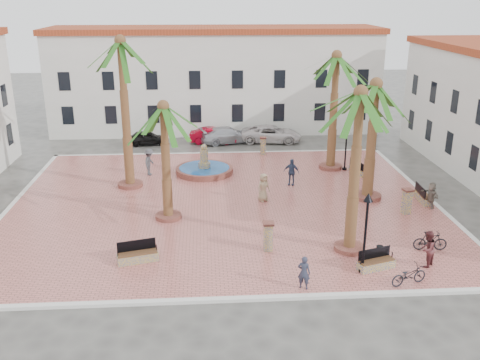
{
  "coord_description": "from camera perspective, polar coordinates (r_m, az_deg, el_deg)",
  "views": [
    {
      "loc": [
        -1.06,
        -30.76,
        12.41
      ],
      "look_at": [
        1.0,
        0.0,
        1.6
      ],
      "focal_mm": 40.0,
      "sensor_mm": 36.0,
      "label": 1
    }
  ],
  "objects": [
    {
      "name": "car_red",
      "position": [
        46.76,
        -2.87,
        4.76
      ],
      "size": [
        4.17,
        1.71,
        1.34
      ],
      "primitive_type": "imported",
      "rotation": [
        0.0,
        0.0,
        1.5
      ],
      "color": "#9B041A",
      "rests_on": "ground"
    },
    {
      "name": "pedestrian_north",
      "position": [
        38.34,
        -9.64,
        1.9
      ],
      "size": [
        0.99,
        1.37,
        1.92
      ],
      "primitive_type": "imported",
      "rotation": [
        0.0,
        0.0,
        1.33
      ],
      "color": "#45454A",
      "rests_on": "plaza"
    },
    {
      "name": "lamppost_s",
      "position": [
        24.7,
        13.34,
        -4.11
      ],
      "size": [
        0.43,
        0.43,
        3.92
      ],
      "color": "black",
      "rests_on": "plaza"
    },
    {
      "name": "lamppost_e",
      "position": [
        39.25,
        11.31,
        4.59
      ],
      "size": [
        0.41,
        0.41,
        3.73
      ],
      "color": "black",
      "rests_on": "plaza"
    },
    {
      "name": "kerb_e",
      "position": [
        35.99,
        19.44,
        -1.86
      ],
      "size": [
        0.3,
        22.3,
        0.16
      ],
      "primitive_type": "cube",
      "color": "silver",
      "rests_on": "ground"
    },
    {
      "name": "bench_ne",
      "position": [
        39.24,
        12.55,
        1.07
      ],
      "size": [
        1.05,
        1.93,
        0.98
      ],
      "rotation": [
        0.0,
        0.0,
        1.85
      ],
      "color": "#91805D",
      "rests_on": "plaza"
    },
    {
      "name": "pedestrian_fountain_b",
      "position": [
        36.0,
        5.5,
        0.86
      ],
      "size": [
        1.15,
        0.8,
        1.82
      ],
      "primitive_type": "imported",
      "rotation": [
        0.0,
        0.0,
        -0.37
      ],
      "color": "#323F5E",
      "rests_on": "plaza"
    },
    {
      "name": "cyclist_b",
      "position": [
        26.79,
        19.36,
        -6.94
      ],
      "size": [
        1.1,
        1.1,
        1.8
      ],
      "primitive_type": "imported",
      "rotation": [
        0.0,
        0.0,
        3.9
      ],
      "color": "#582629",
      "rests_on": "plaza"
    },
    {
      "name": "bench_se",
      "position": [
        26.14,
        14.3,
        -8.62
      ],
      "size": [
        1.91,
        1.09,
        0.97
      ],
      "rotation": [
        0.0,
        0.0,
        0.31
      ],
      "color": "#91805D",
      "rests_on": "plaza"
    },
    {
      "name": "bollard_e",
      "position": [
        32.69,
        17.37,
        -2.14
      ],
      "size": [
        0.65,
        0.65,
        1.53
      ],
      "rotation": [
        0.0,
        0.0,
        0.22
      ],
      "color": "#91805D",
      "rests_on": "plaza"
    },
    {
      "name": "car_white",
      "position": [
        47.11,
        3.36,
        4.93
      ],
      "size": [
        5.49,
        3.02,
        1.46
      ],
      "primitive_type": "imported",
      "rotation": [
        0.0,
        0.0,
        1.45
      ],
      "color": "silver",
      "rests_on": "ground"
    },
    {
      "name": "car_silver",
      "position": [
        46.72,
        -1.29,
        4.82
      ],
      "size": [
        5.24,
        3.17,
        1.42
      ],
      "primitive_type": "imported",
      "rotation": [
        0.0,
        0.0,
        1.83
      ],
      "color": "#AFB0B8",
      "rests_on": "ground"
    },
    {
      "name": "litter_bin",
      "position": [
        27.16,
        14.64,
        -7.43
      ],
      "size": [
        0.33,
        0.33,
        0.64
      ],
      "primitive_type": "cylinder",
      "color": "black",
      "rests_on": "plaza"
    },
    {
      "name": "palm_e",
      "position": [
        33.06,
        14.2,
        8.36
      ],
      "size": [
        5.74,
        5.74,
        7.61
      ],
      "color": "brown",
      "rests_on": "plaza"
    },
    {
      "name": "bicycle_a",
      "position": [
        25.14,
        17.56,
        -9.64
      ],
      "size": [
        1.88,
        1.12,
        0.93
      ],
      "primitive_type": "imported",
      "rotation": [
        0.0,
        0.0,
        1.87
      ],
      "color": "black",
      "rests_on": "plaza"
    },
    {
      "name": "pedestrian_east",
      "position": [
        34.06,
        19.72,
        -1.51
      ],
      "size": [
        0.88,
        1.57,
        1.61
      ],
      "primitive_type": "imported",
      "rotation": [
        0.0,
        0.0,
        -1.28
      ],
      "color": "#72675B",
      "rests_on": "plaza"
    },
    {
      "name": "palm_sw",
      "position": [
        29.37,
        -8.12,
        6.31
      ],
      "size": [
        4.88,
        4.88,
        6.86
      ],
      "color": "brown",
      "rests_on": "plaza"
    },
    {
      "name": "bollard_se",
      "position": [
        26.87,
        3.02,
        -5.98
      ],
      "size": [
        0.55,
        0.55,
        1.52
      ],
      "rotation": [
        0.0,
        0.0,
        -0.01
      ],
      "color": "#91805D",
      "rests_on": "plaza"
    },
    {
      "name": "palm_s",
      "position": [
        25.46,
        12.62,
        7.21
      ],
      "size": [
        5.02,
        5.02,
        8.33
      ],
      "color": "brown",
      "rests_on": "plaza"
    },
    {
      "name": "car_black",
      "position": [
        46.83,
        -9.85,
        4.45
      ],
      "size": [
        3.76,
        1.79,
        1.24
      ],
      "primitive_type": "imported",
      "rotation": [
        0.0,
        0.0,
        1.66
      ],
      "color": "black",
      "rests_on": "ground"
    },
    {
      "name": "bench_e",
      "position": [
        35.12,
        18.94,
        -1.71
      ],
      "size": [
        0.67,
        1.93,
        1.01
      ],
      "rotation": [
        0.0,
        0.0,
        1.52
      ],
      "color": "#91805D",
      "rests_on": "plaza"
    },
    {
      "name": "kerb_w",
      "position": [
        35.22,
        -23.4,
        -2.84
      ],
      "size": [
        0.3,
        22.3,
        0.16
      ],
      "primitive_type": "cube",
      "color": "silver",
      "rests_on": "ground"
    },
    {
      "name": "bollard_n",
      "position": [
        42.79,
        2.48,
        3.69
      ],
      "size": [
        0.56,
        0.56,
        1.43
      ],
      "rotation": [
        0.0,
        0.0,
        -0.09
      ],
      "color": "#91805D",
      "rests_on": "plaza"
    },
    {
      "name": "kerb_s",
      "position": [
        23.31,
        -0.67,
        -12.61
      ],
      "size": [
        26.3,
        0.3,
        0.16
      ],
      "primitive_type": "cube",
      "color": "silver",
      "rests_on": "ground"
    },
    {
      "name": "cyclist_a",
      "position": [
        23.74,
        6.84,
        -9.76
      ],
      "size": [
        0.66,
        0.56,
        1.55
      ],
      "primitive_type": "imported",
      "rotation": [
        0.0,
        0.0,
        2.74
      ],
      "color": "#2C2F42",
      "rests_on": "plaza"
    },
    {
      "name": "bench_s",
      "position": [
        26.44,
        -10.86,
        -7.96
      ],
      "size": [
        2.05,
        1.08,
        1.03
      ],
      "rotation": [
        0.0,
        0.0,
        0.26
      ],
      "color": "#91805D",
      "rests_on": "plaza"
    },
    {
      "name": "palm_ne",
      "position": [
        38.52,
        10.21,
        11.6
      ],
      "size": [
        5.47,
        5.47,
        8.57
      ],
      "color": "brown",
      "rests_on": "plaza"
    },
    {
      "name": "pedestrian_fountain_a",
      "position": [
        33.08,
        2.52,
        -0.79
      ],
      "size": [
        1.04,
        0.94,
        1.78
      ],
      "primitive_type": "imported",
      "rotation": [
        0.0,
        0.0,
        0.55
      ],
      "color": "#9D8464",
      "rests_on": "plaza"
    },
    {
      "name": "palm_nw",
      "position": [
        34.72,
        -12.55,
        12.73
      ],
      "size": [
        5.35,
        5.35,
        9.87
      ],
      "color": "brown",
      "rests_on": "plaza"
    },
    {
      "name": "building_north",
      "position": [
        51.33,
        -2.65,
        10.74
      ],
      "size": [
        30.4,
        7.4,
        9.5
      ],
      "color": "white",
      "rests_on": "ground"
    },
    {
      "name": "kerb_n",
      "position": [
        43.55,
        -2.28,
        2.86
      ],
      "size": [
        26.3,
        0.3,
        0.16
      ],
      "primitive_type": "cube",
      "color": "silver",
      "rests_on": "ground"
    },
    {
      "name": "bicycle_b",
      "position": [
        28.6,
        19.63,
        -6.15
      ],
      "size": [
        1.73,
        0.66,
        1.01
      ],
      "primitive_type": "imported",
      "rotation": [
        0.0,
        0.0,
        1.46
      ],
      "color": "black",
      "rests_on": "plaza"
    },
    {
      "name": "fountain",
      "position": [
        38.55,
        -3.82,
        1.19
      ],
      "size": [
        4.11,
        4.11,
        2.13
      ],
      "color": "brown",
      "rests_on": "plaza"
    },
    {
      "name": "ground",
      "position": [
        33.18,
        -1.72,
        -2.65
      ],
      "size": [
        120.0,
        120.0,
        0.0
      ],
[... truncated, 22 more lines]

